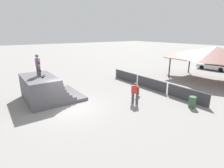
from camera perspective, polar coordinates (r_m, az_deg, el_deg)
The scene contains 10 objects.
ground_plane at distance 13.64m, azimuth -13.52°, elevation -7.59°, with size 160.00×160.00×0.00m, color gray.
quarter_pipe_ramp at distance 15.54m, azimuth -21.06°, elevation -1.67°, with size 4.38×4.37×2.05m.
skater_on_deck at distance 15.16m, azimuth -23.09°, elevation 6.10°, with size 0.76×0.28×1.77m.
skateboard_on_deck at distance 14.95m, azimuth -21.54°, elevation 2.39°, with size 0.81×0.51×0.09m.
bystander_walking at distance 13.87m, azimuth 7.57°, elevation -2.57°, with size 0.69×0.36×1.74m.
skateboard_on_ground at distance 15.21m, azimuth 8.39°, elevation -4.50°, with size 0.55×0.83×0.09m.
barrier_fence at distance 17.95m, azimuth 12.59°, elevation 0.11°, with size 11.63×0.12×1.05m.
pavilion_shelter at distance 22.78m, azimuth 30.64°, elevation 8.46°, with size 9.85×5.17×3.98m.
trash_bin at distance 14.53m, azimuth 24.73°, elevation -5.37°, with size 0.52×0.52×0.85m, color #385B3D.
parked_car_white at distance 30.69m, azimuth 30.13°, elevation 5.12°, with size 4.48×2.20×1.27m.
Camera 1 is at (11.68, -4.46, 5.44)m, focal length 28.00 mm.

